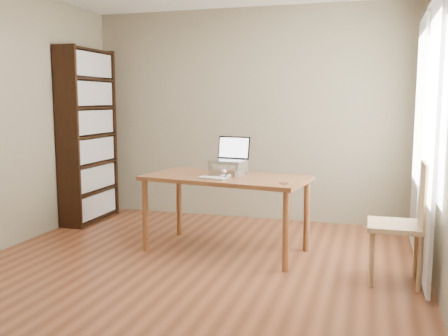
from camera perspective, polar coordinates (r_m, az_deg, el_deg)
room at (r=4.08m, az=-4.38°, el=5.24°), size 4.04×4.54×2.64m
bookshelf at (r=6.31m, az=-15.26°, el=3.56°), size 0.30×0.90×2.10m
curtains at (r=4.63m, az=21.92°, el=3.37°), size 0.03×1.90×2.25m
desk at (r=4.85m, az=0.22°, el=-1.92°), size 1.66×1.00×0.75m
laptop_stand at (r=4.90m, az=0.49°, el=0.17°), size 0.32×0.25×0.13m
laptop at (r=4.94m, az=0.68°, el=1.51°), size 0.37×0.33×0.24m
keyboard at (r=4.64m, az=-1.24°, el=-1.17°), size 0.30×0.18×0.02m
coaster at (r=4.42m, az=6.87°, el=-1.76°), size 0.09×0.09×0.01m
cat at (r=4.92m, az=1.01°, el=-0.09°), size 0.23×0.47×0.14m
chair at (r=4.28m, az=20.11°, el=-5.41°), size 0.44×0.44×0.99m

